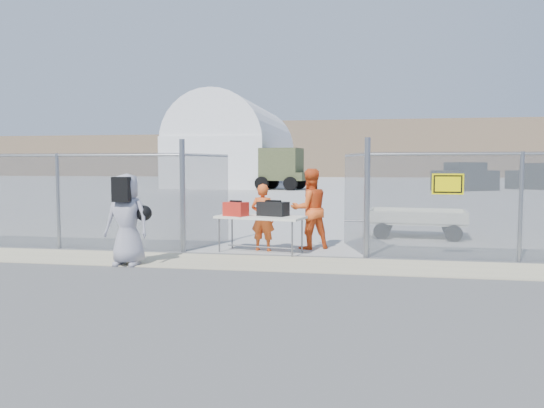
% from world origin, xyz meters
% --- Properties ---
extents(ground, '(160.00, 160.00, 0.00)m').
position_xyz_m(ground, '(0.00, 0.00, 0.00)').
color(ground, '#565656').
extents(tarmac_inside, '(160.00, 80.00, 0.01)m').
position_xyz_m(tarmac_inside, '(0.00, 42.00, 0.01)').
color(tarmac_inside, '#ACABA7').
rests_on(tarmac_inside, ground).
extents(dirt_strip, '(44.00, 1.60, 0.01)m').
position_xyz_m(dirt_strip, '(0.00, 1.00, 0.01)').
color(dirt_strip, beige).
rests_on(dirt_strip, ground).
extents(distant_hills, '(140.00, 6.00, 9.00)m').
position_xyz_m(distant_hills, '(5.00, 78.00, 4.50)').
color(distant_hills, '#7F684F').
rests_on(distant_hills, ground).
extents(chain_link_fence, '(40.00, 0.20, 2.20)m').
position_xyz_m(chain_link_fence, '(0.00, 2.00, 1.10)').
color(chain_link_fence, gray).
rests_on(chain_link_fence, ground).
extents(quonset_hangar, '(9.00, 18.00, 8.00)m').
position_xyz_m(quonset_hangar, '(-10.00, 40.00, 4.00)').
color(quonset_hangar, white).
rests_on(quonset_hangar, ground).
extents(folding_table, '(2.05, 1.18, 0.82)m').
position_xyz_m(folding_table, '(-0.30, 2.23, 0.41)').
color(folding_table, white).
rests_on(folding_table, ground).
extents(orange_bag, '(0.57, 0.48, 0.31)m').
position_xyz_m(orange_bag, '(-0.83, 2.13, 0.97)').
color(orange_bag, red).
rests_on(orange_bag, folding_table).
extents(black_duffel, '(0.72, 0.56, 0.31)m').
position_xyz_m(black_duffel, '(-0.03, 2.30, 0.97)').
color(black_duffel, black).
rests_on(black_duffel, folding_table).
extents(security_worker_left, '(0.60, 0.45, 1.52)m').
position_xyz_m(security_worker_left, '(-0.29, 2.45, 0.76)').
color(security_worker_left, '#F55A1E').
rests_on(security_worker_left, ground).
extents(security_worker_right, '(1.13, 1.05, 1.85)m').
position_xyz_m(security_worker_right, '(0.71, 2.95, 0.93)').
color(security_worker_right, '#F55A1E').
rests_on(security_worker_right, ground).
extents(visitor, '(0.87, 0.57, 1.77)m').
position_xyz_m(visitor, '(-2.55, 0.38, 0.89)').
color(visitor, '#9998A5').
rests_on(visitor, ground).
extents(utility_trailer, '(3.37, 1.95, 0.79)m').
position_xyz_m(utility_trailer, '(3.35, 5.42, 0.39)').
color(utility_trailer, white).
rests_on(utility_trailer, ground).
extents(military_truck, '(7.09, 3.48, 3.24)m').
position_xyz_m(military_truck, '(-5.82, 32.07, 1.62)').
color(military_truck, '#4B532F').
rests_on(military_truck, ground).
extents(parked_vehicle_near, '(5.03, 3.93, 2.08)m').
position_xyz_m(parked_vehicle_near, '(9.39, 32.50, 1.04)').
color(parked_vehicle_near, '#262825').
rests_on(parked_vehicle_near, ground).
extents(parked_vehicle_mid, '(4.90, 4.01, 2.03)m').
position_xyz_m(parked_vehicle_mid, '(15.49, 35.60, 1.01)').
color(parked_vehicle_mid, '#262825').
rests_on(parked_vehicle_mid, ground).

